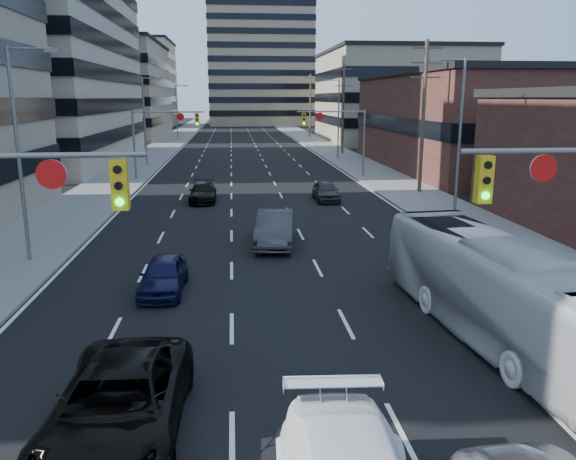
# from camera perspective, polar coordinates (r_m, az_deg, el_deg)

# --- Properties ---
(road_surface) EXTENTS (18.00, 300.00, 0.02)m
(road_surface) POSITION_cam_1_polar(r_m,az_deg,el_deg) (134.52, -5.01, 10.28)
(road_surface) COLOR black
(road_surface) RESTS_ON ground
(sidewalk_left) EXTENTS (5.00, 300.00, 0.15)m
(sidewalk_left) POSITION_cam_1_polar(r_m,az_deg,el_deg) (134.87, -9.98, 10.17)
(sidewalk_left) COLOR slate
(sidewalk_left) RESTS_ON ground
(sidewalk_right) EXTENTS (5.00, 300.00, 0.15)m
(sidewalk_right) POSITION_cam_1_polar(r_m,az_deg,el_deg) (135.15, -0.05, 10.37)
(sidewalk_right) COLOR slate
(sidewalk_right) RESTS_ON ground
(office_left_far) EXTENTS (20.00, 30.00, 16.00)m
(office_left_far) POSITION_cam_1_polar(r_m,az_deg,el_deg) (106.70, -18.23, 13.20)
(office_left_far) COLOR gray
(office_left_far) RESTS_ON ground
(storefront_right_mid) EXTENTS (20.00, 30.00, 9.00)m
(storefront_right_mid) POSITION_cam_1_polar(r_m,az_deg,el_deg) (60.14, 19.94, 10.15)
(storefront_right_mid) COLOR #472119
(storefront_right_mid) RESTS_ON ground
(office_right_far) EXTENTS (22.00, 28.00, 14.00)m
(office_right_far) POSITION_cam_1_polar(r_m,az_deg,el_deg) (96.10, 10.74, 13.09)
(office_right_far) COLOR gray
(office_right_far) RESTS_ON ground
(apartment_tower) EXTENTS (26.00, 26.00, 58.00)m
(apartment_tower) POSITION_cam_1_polar(r_m,az_deg,el_deg) (156.08, -2.98, 21.39)
(apartment_tower) COLOR gray
(apartment_tower) RESTS_ON ground
(bg_block_left) EXTENTS (24.00, 24.00, 20.00)m
(bg_block_left) POSITION_cam_1_polar(r_m,az_deg,el_deg) (146.75, -16.49, 13.95)
(bg_block_left) COLOR #ADA089
(bg_block_left) RESTS_ON ground
(bg_block_right) EXTENTS (22.00, 22.00, 12.00)m
(bg_block_right) POSITION_cam_1_polar(r_m,az_deg,el_deg) (138.49, 8.63, 12.75)
(bg_block_right) COLOR gray
(bg_block_right) RESTS_ON ground
(signal_far_left) EXTENTS (6.09, 0.33, 6.00)m
(signal_far_left) POSITION_cam_1_polar(r_m,az_deg,el_deg) (49.77, -12.78, 9.89)
(signal_far_left) COLOR slate
(signal_far_left) RESTS_ON ground
(signal_far_right) EXTENTS (6.09, 0.33, 6.00)m
(signal_far_right) POSITION_cam_1_polar(r_m,az_deg,el_deg) (50.28, 5.15, 10.19)
(signal_far_right) COLOR slate
(signal_far_right) RESTS_ON ground
(utility_pole_block) EXTENTS (2.20, 0.28, 11.00)m
(utility_pole_block) POSITION_cam_1_polar(r_m,az_deg,el_deg) (42.66, 13.58, 11.32)
(utility_pole_block) COLOR #4C3D2D
(utility_pole_block) RESTS_ON ground
(utility_pole_midblock) EXTENTS (2.20, 0.28, 11.00)m
(utility_pole_midblock) POSITION_cam_1_polar(r_m,az_deg,el_deg) (71.69, 5.63, 12.27)
(utility_pole_midblock) COLOR #4C3D2D
(utility_pole_midblock) RESTS_ON ground
(utility_pole_distant) EXTENTS (2.20, 0.28, 11.00)m
(utility_pole_distant) POSITION_cam_1_polar(r_m,az_deg,el_deg) (101.29, 2.27, 12.61)
(utility_pole_distant) COLOR #4C3D2D
(utility_pole_distant) RESTS_ON ground
(streetlight_left_near) EXTENTS (2.03, 0.22, 9.00)m
(streetlight_left_near) POSITION_cam_1_polar(r_m,az_deg,el_deg) (25.91, -25.46, 7.75)
(streetlight_left_near) COLOR slate
(streetlight_left_near) RESTS_ON ground
(streetlight_left_mid) EXTENTS (2.03, 0.22, 9.00)m
(streetlight_left_mid) POSITION_cam_1_polar(r_m,az_deg,el_deg) (59.99, -14.23, 11.06)
(streetlight_left_mid) COLOR slate
(streetlight_left_mid) RESTS_ON ground
(streetlight_left_far) EXTENTS (2.03, 0.22, 9.00)m
(streetlight_left_far) POSITION_cam_1_polar(r_m,az_deg,el_deg) (94.75, -11.14, 11.89)
(streetlight_left_far) COLOR slate
(streetlight_left_far) RESTS_ON ground
(streetlight_right_near) EXTENTS (2.03, 0.22, 9.00)m
(streetlight_right_near) POSITION_cam_1_polar(r_m,az_deg,el_deg) (31.75, 16.79, 9.25)
(streetlight_right_near) COLOR slate
(streetlight_right_near) RESTS_ON ground
(streetlight_right_far) EXTENTS (2.03, 0.22, 9.00)m
(streetlight_right_far) POSITION_cam_1_polar(r_m,az_deg,el_deg) (65.47, 5.02, 11.56)
(streetlight_right_far) COLOR slate
(streetlight_right_far) RESTS_ON ground
(black_pickup) EXTENTS (2.78, 5.77, 1.59)m
(black_pickup) POSITION_cam_1_polar(r_m,az_deg,el_deg) (12.63, -16.84, -16.69)
(black_pickup) COLOR black
(black_pickup) RESTS_ON ground
(transit_bus) EXTENTS (3.52, 11.08, 3.03)m
(transit_bus) POSITION_cam_1_polar(r_m,az_deg,el_deg) (17.71, 20.40, -5.56)
(transit_bus) COLOR silver
(transit_bus) RESTS_ON ground
(sedan_blue) EXTENTS (1.68, 3.88, 1.30)m
(sedan_blue) POSITION_cam_1_polar(r_m,az_deg,el_deg) (21.13, -12.53, -4.48)
(sedan_blue) COLOR #0C1033
(sedan_blue) RESTS_ON ground
(sedan_grey_center) EXTENTS (2.32, 5.15, 1.64)m
(sedan_grey_center) POSITION_cam_1_polar(r_m,az_deg,el_deg) (27.12, -1.33, 0.15)
(sedan_grey_center) COLOR #363639
(sedan_grey_center) RESTS_ON ground
(sedan_black_far) EXTENTS (1.83, 4.44, 1.29)m
(sedan_black_far) POSITION_cam_1_polar(r_m,az_deg,el_deg) (39.02, -8.64, 3.79)
(sedan_black_far) COLOR black
(sedan_black_far) RESTS_ON ground
(sedan_grey_right) EXTENTS (1.64, 4.00, 1.36)m
(sedan_grey_right) POSITION_cam_1_polar(r_m,az_deg,el_deg) (39.09, 3.88, 3.98)
(sedan_grey_right) COLOR #2F2F31
(sedan_grey_right) RESTS_ON ground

